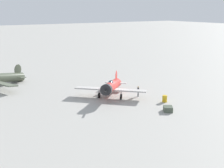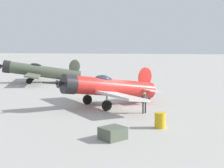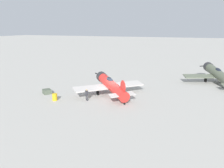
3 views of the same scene
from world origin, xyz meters
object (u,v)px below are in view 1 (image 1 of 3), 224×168
at_px(airplane_foreground, 111,87).
at_px(fuel_drum, 165,99).
at_px(equipment_crate, 168,109).
at_px(ground_crew_mechanic, 138,90).

height_order(airplane_foreground, fuel_drum, airplane_foreground).
bearing_deg(equipment_crate, airplane_foreground, -162.83).
height_order(airplane_foreground, ground_crew_mechanic, airplane_foreground).
xyz_separation_m(airplane_foreground, fuel_drum, (5.99, 4.94, -1.08)).
height_order(airplane_foreground, equipment_crate, airplane_foreground).
xyz_separation_m(ground_crew_mechanic, fuel_drum, (3.98, 1.56, -0.48)).
bearing_deg(fuel_drum, ground_crew_mechanic, -158.62).
relative_size(ground_crew_mechanic, fuel_drum, 1.67).
distance_m(ground_crew_mechanic, fuel_drum, 4.30).
height_order(equipment_crate, fuel_drum, fuel_drum).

